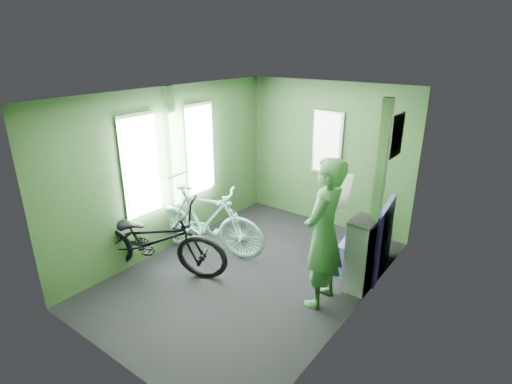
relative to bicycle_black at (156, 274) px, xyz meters
The scene contains 6 objects.
room 1.90m from the bicycle_black, 40.87° to the left, with size 4.00×4.02×2.31m.
bicycle_black is the anchor object (origin of this frame).
bicycle_mint 0.81m from the bicycle_black, 78.33° to the left, with size 0.49×1.74×1.05m, color #80BAAF.
passenger 2.30m from the bicycle_black, 21.17° to the left, with size 0.44×0.70×1.74m.
waste_box 2.62m from the bicycle_black, 29.75° to the left, with size 0.27×0.38×0.92m, color gray.
bench_seat 2.79m from the bicycle_black, 39.99° to the left, with size 0.61×0.96×0.95m.
Camera 1 is at (2.75, -3.60, 2.84)m, focal length 28.00 mm.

